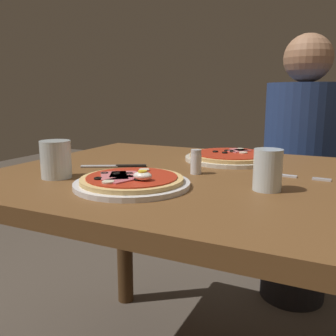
{
  "coord_description": "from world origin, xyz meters",
  "views": [
    {
      "loc": [
        0.33,
        -0.93,
        0.94
      ],
      "look_at": [
        -0.07,
        -0.1,
        0.75
      ],
      "focal_mm": 39.42,
      "sensor_mm": 36.0,
      "label": 1
    }
  ],
  "objects_px": {
    "water_glass_near": "(268,173)",
    "pizza_foreground": "(132,182)",
    "diner_person": "(299,180)",
    "dining_table": "(206,212)",
    "fork": "(293,177)",
    "salt_shaker": "(196,162)",
    "pizza_across_left": "(230,157)",
    "water_glass_far": "(56,162)",
    "knife": "(118,166)"
  },
  "relations": [
    {
      "from": "water_glass_near",
      "to": "pizza_foreground",
      "type": "bearing_deg",
      "value": -160.22
    },
    {
      "from": "water_glass_near",
      "to": "diner_person",
      "type": "relative_size",
      "value": 0.08
    },
    {
      "from": "dining_table",
      "to": "fork",
      "type": "xyz_separation_m",
      "value": [
        0.22,
        0.06,
        0.11
      ]
    },
    {
      "from": "pizza_foreground",
      "to": "fork",
      "type": "xyz_separation_m",
      "value": [
        0.33,
        0.27,
        -0.01
      ]
    },
    {
      "from": "pizza_foreground",
      "to": "diner_person",
      "type": "distance_m",
      "value": 1.02
    },
    {
      "from": "water_glass_near",
      "to": "diner_person",
      "type": "xyz_separation_m",
      "value": [
        -0.01,
        0.86,
        -0.2
      ]
    },
    {
      "from": "salt_shaker",
      "to": "pizza_foreground",
      "type": "bearing_deg",
      "value": -112.96
    },
    {
      "from": "pizza_foreground",
      "to": "fork",
      "type": "distance_m",
      "value": 0.42
    },
    {
      "from": "pizza_across_left",
      "to": "water_glass_far",
      "type": "bearing_deg",
      "value": -127.25
    },
    {
      "from": "salt_shaker",
      "to": "water_glass_far",
      "type": "bearing_deg",
      "value": -147.22
    },
    {
      "from": "pizza_across_left",
      "to": "water_glass_near",
      "type": "relative_size",
      "value": 3.18
    },
    {
      "from": "water_glass_far",
      "to": "fork",
      "type": "height_order",
      "value": "water_glass_far"
    },
    {
      "from": "water_glass_near",
      "to": "diner_person",
      "type": "height_order",
      "value": "diner_person"
    },
    {
      "from": "water_glass_near",
      "to": "salt_shaker",
      "type": "bearing_deg",
      "value": 156.11
    },
    {
      "from": "water_glass_far",
      "to": "pizza_foreground",
      "type": "bearing_deg",
      "value": 0.54
    },
    {
      "from": "water_glass_far",
      "to": "pizza_across_left",
      "type": "bearing_deg",
      "value": 52.75
    },
    {
      "from": "pizza_across_left",
      "to": "fork",
      "type": "height_order",
      "value": "pizza_across_left"
    },
    {
      "from": "fork",
      "to": "diner_person",
      "type": "relative_size",
      "value": 0.13
    },
    {
      "from": "fork",
      "to": "knife",
      "type": "distance_m",
      "value": 0.5
    },
    {
      "from": "fork",
      "to": "knife",
      "type": "relative_size",
      "value": 0.87
    },
    {
      "from": "pizza_across_left",
      "to": "water_glass_near",
      "type": "bearing_deg",
      "value": -61.31
    },
    {
      "from": "water_glass_far",
      "to": "diner_person",
      "type": "height_order",
      "value": "diner_person"
    },
    {
      "from": "water_glass_near",
      "to": "water_glass_far",
      "type": "distance_m",
      "value": 0.53
    },
    {
      "from": "pizza_foreground",
      "to": "salt_shaker",
      "type": "height_order",
      "value": "salt_shaker"
    },
    {
      "from": "dining_table",
      "to": "knife",
      "type": "distance_m",
      "value": 0.3
    },
    {
      "from": "water_glass_far",
      "to": "knife",
      "type": "relative_size",
      "value": 0.54
    },
    {
      "from": "pizza_across_left",
      "to": "fork",
      "type": "relative_size",
      "value": 1.89
    },
    {
      "from": "salt_shaker",
      "to": "pizza_across_left",
      "type": "bearing_deg",
      "value": 83.94
    },
    {
      "from": "diner_person",
      "to": "fork",
      "type": "bearing_deg",
      "value": 94.28
    },
    {
      "from": "water_glass_near",
      "to": "salt_shaker",
      "type": "distance_m",
      "value": 0.23
    },
    {
      "from": "fork",
      "to": "salt_shaker",
      "type": "bearing_deg",
      "value": -164.49
    },
    {
      "from": "dining_table",
      "to": "water_glass_far",
      "type": "bearing_deg",
      "value": -148.5
    },
    {
      "from": "water_glass_far",
      "to": "fork",
      "type": "relative_size",
      "value": 0.61
    },
    {
      "from": "salt_shaker",
      "to": "diner_person",
      "type": "distance_m",
      "value": 0.81
    },
    {
      "from": "pizza_across_left",
      "to": "fork",
      "type": "xyz_separation_m",
      "value": [
        0.22,
        -0.17,
        -0.01
      ]
    },
    {
      "from": "dining_table",
      "to": "water_glass_near",
      "type": "relative_size",
      "value": 12.25
    },
    {
      "from": "pizza_across_left",
      "to": "pizza_foreground",
      "type": "bearing_deg",
      "value": -103.98
    },
    {
      "from": "dining_table",
      "to": "fork",
      "type": "height_order",
      "value": "fork"
    },
    {
      "from": "dining_table",
      "to": "salt_shaker",
      "type": "relative_size",
      "value": 17.22
    },
    {
      "from": "pizza_across_left",
      "to": "salt_shaker",
      "type": "distance_m",
      "value": 0.24
    },
    {
      "from": "pizza_across_left",
      "to": "water_glass_near",
      "type": "xyz_separation_m",
      "value": [
        0.18,
        -0.34,
        0.03
      ]
    },
    {
      "from": "diner_person",
      "to": "salt_shaker",
      "type": "bearing_deg",
      "value": 75.67
    },
    {
      "from": "dining_table",
      "to": "salt_shaker",
      "type": "xyz_separation_m",
      "value": [
        -0.03,
        -0.01,
        0.14
      ]
    },
    {
      "from": "diner_person",
      "to": "pizza_foreground",
      "type": "bearing_deg",
      "value": 73.83
    },
    {
      "from": "pizza_across_left",
      "to": "fork",
      "type": "distance_m",
      "value": 0.28
    },
    {
      "from": "pizza_foreground",
      "to": "salt_shaker",
      "type": "relative_size",
      "value": 4.1
    },
    {
      "from": "pizza_foreground",
      "to": "salt_shaker",
      "type": "bearing_deg",
      "value": 67.04
    },
    {
      "from": "knife",
      "to": "water_glass_near",
      "type": "bearing_deg",
      "value": -10.35
    },
    {
      "from": "water_glass_near",
      "to": "fork",
      "type": "xyz_separation_m",
      "value": [
        0.04,
        0.16,
        -0.04
      ]
    },
    {
      "from": "knife",
      "to": "water_glass_far",
      "type": "bearing_deg",
      "value": -109.1
    }
  ]
}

